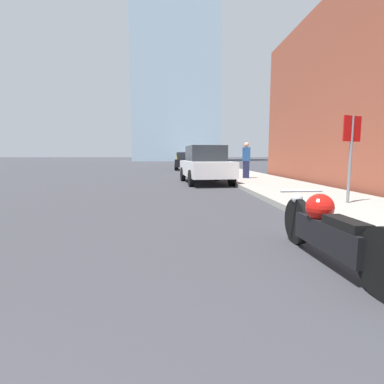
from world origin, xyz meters
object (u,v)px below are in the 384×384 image
at_px(motorcycle, 328,230).
at_px(parked_car_yellow, 181,158).
at_px(parked_car_silver, 185,159).
at_px(parked_car_white, 205,165).
at_px(stop_sign, 351,144).
at_px(parked_car_black, 186,161).
at_px(pedestrian, 246,160).

xyz_separation_m(motorcycle, parked_car_yellow, (-0.56, 47.11, 0.45)).
xyz_separation_m(parked_car_silver, parked_car_yellow, (-0.14, 13.21, 0.07)).
xyz_separation_m(parked_car_white, stop_sign, (2.76, -6.92, 0.70)).
bearing_deg(motorcycle, stop_sign, 54.07).
bearing_deg(parked_car_white, motorcycle, -93.35).
distance_m(parked_car_black, pedestrian, 12.17).
relative_size(parked_car_silver, stop_sign, 2.04).
distance_m(parked_car_white, parked_car_yellow, 36.62).
bearing_deg(parked_car_black, pedestrian, -74.61).
xyz_separation_m(parked_car_white, parked_car_silver, (-0.04, 23.41, -0.08)).
bearing_deg(parked_car_black, parked_car_yellow, 93.11).
distance_m(parked_car_silver, parked_car_yellow, 13.21).
distance_m(motorcycle, parked_car_white, 10.51).
bearing_deg(parked_car_white, stop_sign, -73.64).
xyz_separation_m(parked_car_silver, stop_sign, (2.80, -30.33, 0.78)).
height_order(motorcycle, parked_car_silver, parked_car_silver).
bearing_deg(parked_car_yellow, stop_sign, -84.04).
bearing_deg(parked_car_black, parked_car_silver, 91.88).
bearing_deg(pedestrian, motorcycle, -98.91).
bearing_deg(stop_sign, motorcycle, -123.73).
height_order(parked_car_white, parked_car_yellow, parked_car_yellow).
bearing_deg(parked_car_silver, motorcycle, -94.66).
xyz_separation_m(motorcycle, parked_car_black, (-0.70, 23.48, 0.37)).
bearing_deg(stop_sign, parked_car_white, 111.77).
height_order(parked_car_white, stop_sign, stop_sign).
xyz_separation_m(parked_car_black, parked_car_yellow, (0.14, 23.64, 0.08)).
bearing_deg(pedestrian, parked_car_yellow, 93.82).
height_order(motorcycle, parked_car_black, parked_car_black).
height_order(parked_car_black, parked_car_yellow, parked_car_yellow).
xyz_separation_m(parked_car_black, pedestrian, (2.51, -11.90, 0.30)).
bearing_deg(parked_car_yellow, parked_car_white, -87.62).
distance_m(parked_car_black, parked_car_silver, 10.44).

